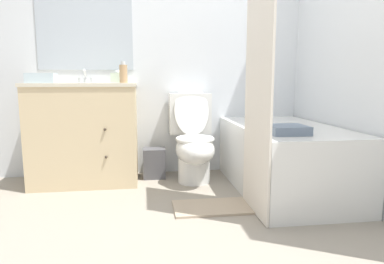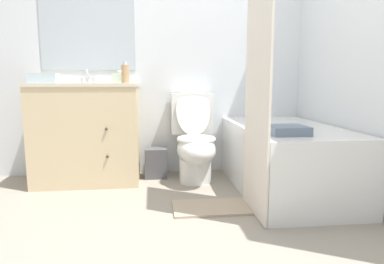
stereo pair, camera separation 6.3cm
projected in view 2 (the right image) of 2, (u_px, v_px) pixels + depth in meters
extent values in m
plane|color=gray|center=(194.00, 247.00, 1.91)|extent=(14.00, 14.00, 0.00)
cube|color=silver|center=(174.00, 46.00, 3.32)|extent=(8.00, 0.05, 2.50)
cube|color=#B2BCC6|center=(87.00, 19.00, 3.16)|extent=(0.86, 0.01, 0.93)
cube|color=silver|center=(347.00, 37.00, 2.65)|extent=(0.05, 2.60, 2.50)
cube|color=beige|center=(87.00, 135.00, 3.07)|extent=(0.91, 0.52, 0.87)
cube|color=beige|center=(85.00, 85.00, 3.01)|extent=(0.93, 0.54, 0.03)
cylinder|color=white|center=(85.00, 89.00, 3.01)|extent=(0.30, 0.30, 0.10)
sphere|color=#382D23|center=(106.00, 129.00, 2.82)|extent=(0.02, 0.02, 0.02)
sphere|color=#382D23|center=(107.00, 157.00, 2.85)|extent=(0.02, 0.02, 0.02)
cylinder|color=silver|center=(89.00, 81.00, 3.19)|extent=(0.04, 0.04, 0.04)
cylinder|color=silver|center=(88.00, 74.00, 3.14)|extent=(0.02, 0.11, 0.09)
cylinder|color=silver|center=(83.00, 80.00, 3.18)|extent=(0.03, 0.03, 0.04)
cylinder|color=silver|center=(95.00, 80.00, 3.20)|extent=(0.03, 0.03, 0.04)
cylinder|color=white|center=(195.00, 170.00, 3.10)|extent=(0.29, 0.29, 0.22)
ellipsoid|color=white|center=(196.00, 149.00, 3.01)|extent=(0.34, 0.50, 0.26)
torus|color=white|center=(196.00, 139.00, 3.00)|extent=(0.34, 0.34, 0.04)
cube|color=white|center=(192.00, 113.00, 3.30)|extent=(0.40, 0.18, 0.39)
ellipsoid|color=white|center=(193.00, 110.00, 3.18)|extent=(0.32, 0.15, 0.47)
cube|color=white|center=(285.00, 159.00, 2.84)|extent=(0.77, 1.43, 0.55)
cube|color=#A8ADAE|center=(287.00, 127.00, 2.80)|extent=(0.65, 1.31, 0.01)
cube|color=silver|center=(258.00, 71.00, 2.24)|extent=(0.02, 0.52, 1.94)
cube|color=#4C4C51|center=(156.00, 163.00, 3.25)|extent=(0.21, 0.18, 0.28)
cube|color=silver|center=(121.00, 78.00, 3.16)|extent=(0.13, 0.14, 0.09)
ellipsoid|color=white|center=(120.00, 72.00, 3.15)|extent=(0.06, 0.04, 0.03)
cylinder|color=tan|center=(125.00, 74.00, 3.00)|extent=(0.07, 0.07, 0.16)
cylinder|color=silver|center=(125.00, 63.00, 2.98)|extent=(0.04, 0.04, 0.03)
cube|color=silver|center=(44.00, 78.00, 2.86)|extent=(0.23, 0.16, 0.08)
cube|color=slate|center=(287.00, 130.00, 2.36)|extent=(0.26, 0.24, 0.06)
cube|color=tan|center=(211.00, 207.00, 2.47)|extent=(0.55, 0.33, 0.02)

